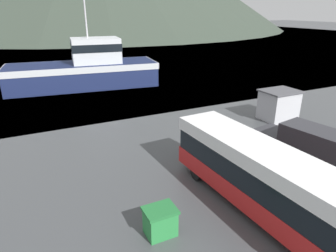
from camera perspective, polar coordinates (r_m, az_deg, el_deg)
water_surface at (r=144.95m, az=-22.38°, el=16.29°), size 240.00×240.00×0.00m
tour_bus at (r=14.78m, az=18.14°, el=-9.57°), size 3.06×11.71×3.30m
delivery_van at (r=20.19m, az=25.23°, el=-3.57°), size 3.05×6.64×2.62m
fishing_boat at (r=39.21m, az=-15.42°, el=10.46°), size 18.53×7.96×12.67m
storage_bin at (r=13.55m, az=-1.49°, el=-17.68°), size 1.39×1.10×1.29m
dock_kiosk at (r=28.13m, az=20.31°, el=3.81°), size 3.16×2.54×2.63m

